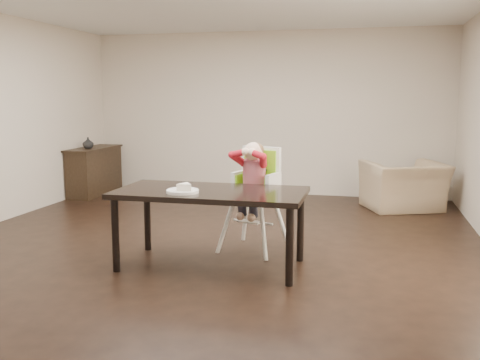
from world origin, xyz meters
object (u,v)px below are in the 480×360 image
object	(u,v)px
dining_table	(211,198)
high_chair	(255,174)
sideboard	(95,171)
armchair	(404,178)

from	to	relation	value
dining_table	high_chair	bearing A→B (deg)	66.27
dining_table	high_chair	size ratio (longest dim) A/B	1.55
dining_table	sideboard	world-z (taller)	sideboard
dining_table	armchair	distance (m)	3.75
armchair	dining_table	bearing A→B (deg)	36.61
dining_table	high_chair	world-z (taller)	high_chair
high_chair	armchair	bearing A→B (deg)	71.56
dining_table	sideboard	size ratio (longest dim) A/B	1.43
dining_table	armchair	world-z (taller)	armchair
sideboard	high_chair	bearing A→B (deg)	-37.93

